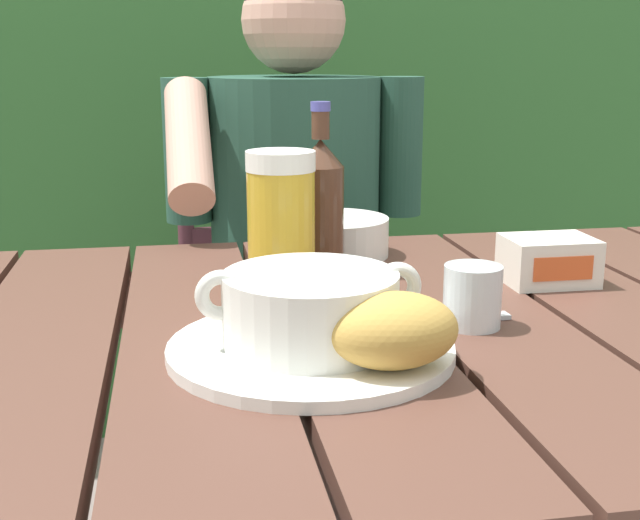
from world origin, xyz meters
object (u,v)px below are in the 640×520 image
water_glass_small (472,296)px  diner_bowl (334,236)px  beer_bottle (321,205)px  serving_plate (311,349)px  chair_near_diner (285,316)px  bread_roll (393,330)px  person_eating (297,232)px  butter_tub (548,260)px  beer_glass (281,220)px  table_knife (425,320)px  soup_bowl (311,307)px

water_glass_small → diner_bowl: size_ratio=0.42×
beer_bottle → serving_plate: bearing=-101.9°
chair_near_diner → bread_roll: chair_near_diner is taller
person_eating → butter_tub: bearing=-65.9°
person_eating → butter_tub: person_eating is taller
butter_tub → serving_plate: bearing=-149.1°
beer_glass → diner_bowl: bearing=58.5°
beer_glass → beer_bottle: size_ratio=0.76×
table_knife → beer_glass: bearing=128.5°
diner_bowl → chair_near_diner: bearing=90.0°
serving_plate → table_knife: size_ratio=1.74×
person_eating → beer_bottle: 0.47m
soup_bowl → water_glass_small: size_ratio=3.27×
beer_glass → table_knife: beer_glass is taller
soup_bowl → table_knife: size_ratio=1.37×
bread_roll → butter_tub: (0.28, 0.28, -0.02)m
beer_bottle → table_knife: size_ratio=1.41×
serving_plate → water_glass_small: (0.19, 0.06, 0.03)m
person_eating → bread_roll: bearing=-92.5°
bread_roll → beer_bottle: beer_bottle is taller
person_eating → diner_bowl: (0.00, -0.35, 0.07)m
bread_roll → table_knife: bread_roll is taller
diner_bowl → person_eating: bearing=90.5°
soup_bowl → butter_tub: 0.40m
butter_tub → diner_bowl: (-0.24, 0.20, -0.00)m
person_eating → serving_plate: 0.76m
person_eating → butter_tub: 0.60m
person_eating → bread_roll: 0.83m
chair_near_diner → diner_bowl: chair_near_diner is taller
soup_bowl → diner_bowl: soup_bowl is taller
butter_tub → person_eating: bearing=114.1°
beer_glass → serving_plate: bearing=-90.9°
chair_near_diner → beer_glass: size_ratio=5.48×
beer_glass → table_knife: (0.14, -0.17, -0.08)m
beer_bottle → butter_tub: 0.30m
chair_near_diner → water_glass_small: 0.94m
chair_near_diner → butter_tub: 0.83m
person_eating → serving_plate: person_eating is taller
serving_plate → person_eating: bearing=82.5°
chair_near_diner → bread_roll: size_ratio=7.54×
person_eating → water_glass_small: person_eating is taller
diner_bowl → serving_plate: bearing=-104.2°
chair_near_diner → serving_plate: bearing=-96.1°
beer_bottle → diner_bowl: beer_bottle is taller
soup_bowl → beer_bottle: bearing=78.1°
chair_near_diner → table_knife: bearing=-87.5°
bread_roll → diner_bowl: size_ratio=0.79×
beer_glass → water_glass_small: (0.18, -0.19, -0.05)m
bread_roll → table_knife: bearing=62.3°
chair_near_diner → butter_tub: size_ratio=8.52×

